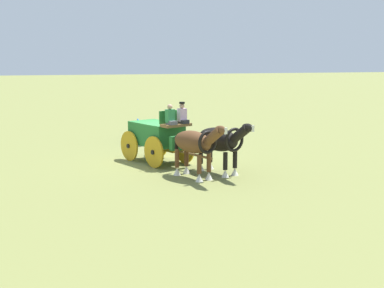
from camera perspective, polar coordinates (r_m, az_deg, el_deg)
ground_plane at (r=23.98m, az=-3.83°, el=-1.92°), size 220.00×220.00×0.00m
show_wagon at (r=23.63m, az=-3.63°, el=0.96°), size 5.41×3.06×2.80m
draft_horse_near at (r=21.36m, az=3.03°, el=0.34°), size 3.08×1.80×2.21m
draft_horse_off at (r=20.52m, az=0.33°, el=0.00°), size 2.93×1.71×2.23m
sponsor_banner at (r=29.56m, az=-5.64°, el=1.31°), size 3.19×0.31×1.10m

